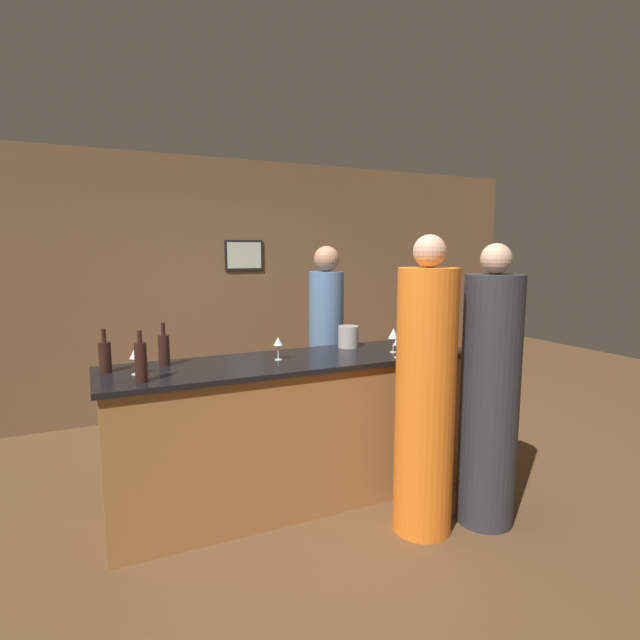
% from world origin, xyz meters
% --- Properties ---
extents(ground_plane, '(14.00, 14.00, 0.00)m').
position_xyz_m(ground_plane, '(0.00, 0.00, 0.00)').
color(ground_plane, brown).
extents(back_wall, '(8.00, 0.08, 2.80)m').
position_xyz_m(back_wall, '(0.00, 2.34, 1.40)').
color(back_wall, brown).
rests_on(back_wall, ground_plane).
extents(bar_counter, '(2.66, 0.71, 1.05)m').
position_xyz_m(bar_counter, '(0.00, 0.00, 0.53)').
color(bar_counter, '#996638').
rests_on(bar_counter, ground_plane).
extents(bartender, '(0.30, 0.30, 1.84)m').
position_xyz_m(bartender, '(0.57, 0.70, 0.87)').
color(bartender, '#4C6B93').
rests_on(bartender, ground_plane).
extents(guest_0, '(0.38, 0.38, 1.90)m').
position_xyz_m(guest_0, '(0.58, -0.71, 0.88)').
color(guest_0, orange).
rests_on(guest_0, ground_plane).
extents(guest_1, '(0.37, 0.37, 1.85)m').
position_xyz_m(guest_1, '(1.02, -0.81, 0.86)').
color(guest_1, '#2D2D33').
rests_on(guest_1, ground_plane).
extents(wine_bottle_0, '(0.07, 0.07, 0.31)m').
position_xyz_m(wine_bottle_0, '(-1.06, -0.20, 1.17)').
color(wine_bottle_0, black).
rests_on(wine_bottle_0, bar_counter).
extents(wine_bottle_1, '(0.08, 0.08, 0.28)m').
position_xyz_m(wine_bottle_1, '(-1.24, 0.14, 1.15)').
color(wine_bottle_1, black).
rests_on(wine_bottle_1, bar_counter).
extents(wine_bottle_2, '(0.07, 0.07, 0.29)m').
position_xyz_m(wine_bottle_2, '(-0.88, 0.17, 1.16)').
color(wine_bottle_2, black).
rests_on(wine_bottle_2, bar_counter).
extents(ice_bucket, '(0.16, 0.16, 0.17)m').
position_xyz_m(ice_bucket, '(0.53, 0.21, 1.13)').
color(ice_bucket, '#9E9993').
rests_on(ice_bucket, bar_counter).
extents(wine_glass_0, '(0.07, 0.07, 0.17)m').
position_xyz_m(wine_glass_0, '(-1.07, -0.00, 1.17)').
color(wine_glass_0, silver).
rests_on(wine_glass_0, bar_counter).
extents(wine_glass_1, '(0.08, 0.08, 0.18)m').
position_xyz_m(wine_glass_1, '(0.74, -0.10, 1.19)').
color(wine_glass_1, silver).
rests_on(wine_glass_1, bar_counter).
extents(wine_glass_2, '(0.07, 0.07, 0.16)m').
position_xyz_m(wine_glass_2, '(-0.13, 0.02, 1.17)').
color(wine_glass_2, silver).
rests_on(wine_glass_2, bar_counter).
extents(wine_glass_3, '(0.07, 0.07, 0.17)m').
position_xyz_m(wine_glass_3, '(0.67, -0.27, 1.17)').
color(wine_glass_3, silver).
rests_on(wine_glass_3, bar_counter).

